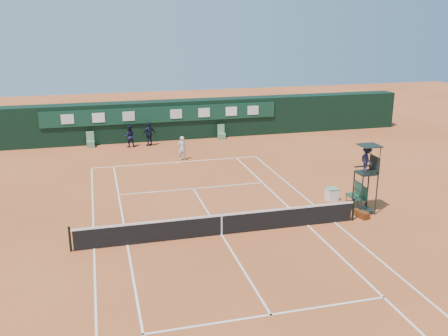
# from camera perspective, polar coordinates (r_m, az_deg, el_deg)

# --- Properties ---
(ground) EXTENTS (90.00, 90.00, 0.00)m
(ground) POSITION_cam_1_polar(r_m,az_deg,el_deg) (22.27, -0.28, -7.64)
(ground) COLOR #C25B2E
(ground) RESTS_ON ground
(court_lines) EXTENTS (11.05, 23.85, 0.01)m
(court_lines) POSITION_cam_1_polar(r_m,az_deg,el_deg) (22.26, -0.28, -7.63)
(court_lines) COLOR white
(court_lines) RESTS_ON ground
(tennis_net) EXTENTS (12.90, 0.10, 1.10)m
(tennis_net) POSITION_cam_1_polar(r_m,az_deg,el_deg) (22.06, -0.28, -6.44)
(tennis_net) COLOR black
(tennis_net) RESTS_ON ground
(back_wall) EXTENTS (40.00, 1.65, 3.00)m
(back_wall) POSITION_cam_1_polar(r_m,az_deg,el_deg) (39.45, -7.12, 5.46)
(back_wall) COLOR black
(back_wall) RESTS_ON ground
(linesman_chair_left) EXTENTS (0.55, 0.50, 1.15)m
(linesman_chair_left) POSITION_cam_1_polar(r_m,az_deg,el_deg) (38.16, -15.00, 2.79)
(linesman_chair_left) COLOR #55835D
(linesman_chair_left) RESTS_ON ground
(linesman_chair_right) EXTENTS (0.55, 0.50, 1.15)m
(linesman_chair_right) POSITION_cam_1_polar(r_m,az_deg,el_deg) (39.33, -0.29, 3.78)
(linesman_chair_right) COLOR #598962
(linesman_chair_right) RESTS_ON ground
(umpire_chair) EXTENTS (0.96, 0.95, 3.42)m
(umpire_chair) POSITION_cam_1_polar(r_m,az_deg,el_deg) (24.86, 16.02, 0.38)
(umpire_chair) COLOR black
(umpire_chair) RESTS_ON ground
(player_bench) EXTENTS (0.56, 1.20, 1.10)m
(player_bench) POSITION_cam_1_polar(r_m,az_deg,el_deg) (26.30, 15.08, -2.91)
(player_bench) COLOR #183D25
(player_bench) RESTS_ON ground
(tennis_bag) EXTENTS (0.52, 0.90, 0.32)m
(tennis_bag) POSITION_cam_1_polar(r_m,az_deg,el_deg) (24.96, 15.42, -5.09)
(tennis_bag) COLOR black
(tennis_bag) RESTS_ON ground
(cooler) EXTENTS (0.57, 0.57, 0.65)m
(cooler) POSITION_cam_1_polar(r_m,az_deg,el_deg) (26.85, 12.22, -2.90)
(cooler) COLOR white
(cooler) RESTS_ON ground
(tennis_ball) EXTENTS (0.07, 0.07, 0.07)m
(tennis_ball) POSITION_cam_1_polar(r_m,az_deg,el_deg) (29.05, -4.12, -1.64)
(tennis_ball) COLOR gold
(tennis_ball) RESTS_ON ground
(player) EXTENTS (0.66, 0.49, 1.64)m
(player) POSITION_cam_1_polar(r_m,az_deg,el_deg) (33.50, -4.83, 2.27)
(player) COLOR silver
(player) RESTS_ON ground
(ball_kid_left) EXTENTS (0.81, 0.64, 1.64)m
(ball_kid_left) POSITION_cam_1_polar(r_m,az_deg,el_deg) (37.43, -10.77, 3.59)
(ball_kid_left) COLOR black
(ball_kid_left) RESTS_ON ground
(ball_kid_right) EXTENTS (1.14, 0.82, 1.79)m
(ball_kid_right) POSITION_cam_1_polar(r_m,az_deg,el_deg) (37.55, -8.55, 3.86)
(ball_kid_right) COLOR black
(ball_kid_right) RESTS_ON ground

